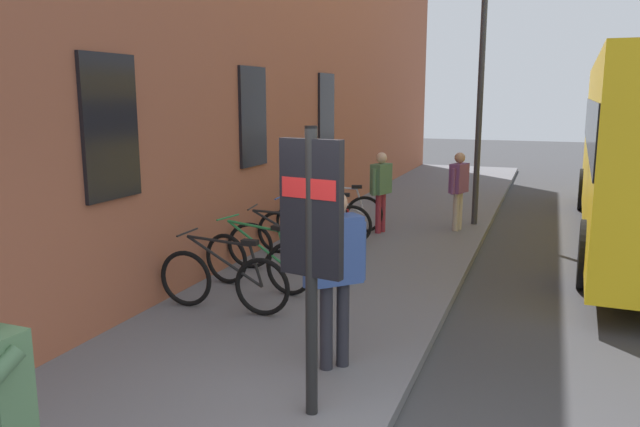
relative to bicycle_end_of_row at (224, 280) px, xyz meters
The scene contains 13 objects.
ground 4.82m from the bicycle_end_of_row, 48.21° to the right, with size 60.00×60.00×0.00m, color #38383A.
sidewalk_pavement 5.28m from the bicycle_end_of_row, ahead, with size 24.00×3.50×0.12m, color slate.
bicycle_end_of_row is the anchor object (origin of this frame).
bicycle_beside_lamp 0.93m from the bicycle_end_of_row, ahead, with size 0.50×1.76×0.97m.
bicycle_by_door 1.92m from the bicycle_end_of_row, ahead, with size 0.50×1.75×0.97m.
bicycle_far_end 2.88m from the bicycle_end_of_row, ahead, with size 0.48×1.77×0.97m.
bicycle_mid_rack 3.75m from the bicycle_end_of_row, ahead, with size 0.48×1.76×0.97m.
bicycle_leaning_wall 4.70m from the bicycle_end_of_row, ahead, with size 0.65×1.71×0.97m.
transit_info_sign 3.00m from the bicycle_end_of_row, 135.59° to the right, with size 0.18×0.56×2.40m.
pedestrian_by_facade 2.20m from the bicycle_end_of_row, 120.17° to the right, with size 0.54×0.53×1.76m.
pedestrian_near_bus 6.08m from the bicycle_end_of_row, 19.55° to the right, with size 0.56×0.35×1.54m.
pedestrian_crossing_street 5.06m from the bicycle_end_of_row, ahead, with size 0.57×0.35×1.56m.
street_lamp 7.41m from the bicycle_end_of_row, 19.43° to the right, with size 0.28×0.28×5.51m.
Camera 1 is at (-3.64, -1.09, 2.76)m, focal length 34.78 mm.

